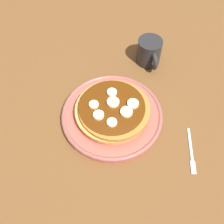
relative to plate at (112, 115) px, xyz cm
name	(u,v)px	position (x,y,z in cm)	size (l,w,h in cm)	color
ground_plane	(112,120)	(0.00, 0.00, -2.64)	(140.00, 140.00, 3.00)	brown
plate	(112,115)	(0.00, 0.00, 0.00)	(28.23, 28.23, 2.11)	#CC594C
pancake_stack	(112,111)	(0.30, -0.13, 2.47)	(20.23, 20.60, 3.72)	#BC783E
banana_slice_0	(113,102)	(-0.94, 0.52, 4.65)	(3.36, 3.36, 1.02)	#FEE4B5
banana_slice_1	(94,105)	(-1.45, -4.62, 4.59)	(2.62, 2.62, 0.90)	#FBEBBD
banana_slice_2	(126,112)	(2.88, 3.16, 4.64)	(3.28, 3.28, 1.00)	#F9EEB6
banana_slice_3	(112,122)	(5.02, -1.25, 4.57)	(2.67, 2.67, 0.86)	#F2E9C6
banana_slice_4	(133,104)	(0.76, 5.56, 4.62)	(3.11, 3.11, 0.96)	#FDE4BE
banana_slice_5	(112,93)	(-4.18, 0.99, 4.66)	(2.74, 2.74, 1.03)	#F1E8C6
banana_slice_6	(99,115)	(2.12, -4.09, 4.62)	(2.88, 2.88, 0.97)	#F6EBBA
coffee_mug	(149,52)	(-18.20, 16.57, 3.13)	(10.85, 7.65, 8.28)	#262628
fork	(191,153)	(15.66, 17.40, -0.89)	(12.73, 4.68, 0.50)	silver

